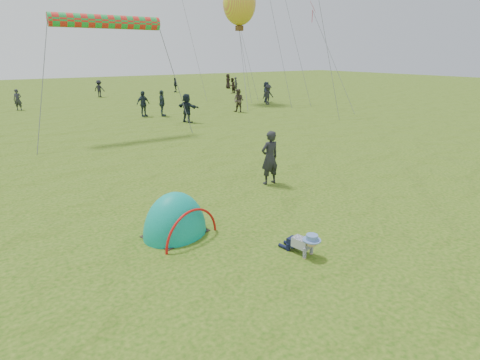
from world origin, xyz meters
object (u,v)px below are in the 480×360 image
popup_tent (176,234)px  standing_adult (270,158)px  crawling_toddler (303,243)px  balloon_kite (239,6)px

popup_tent → standing_adult: bearing=5.4°
crawling_toddler → popup_tent: bearing=115.9°
standing_adult → balloon_kite: bearing=-119.7°
balloon_kite → popup_tent: bearing=-126.7°
crawling_toddler → balloon_kite: bearing=47.1°
crawling_toddler → standing_adult: size_ratio=0.40×
popup_tent → standing_adult: (4.16, 1.70, 0.90)m
crawling_toddler → standing_adult: bearing=48.9°
balloon_kite → standing_adult: bearing=-120.7°
crawling_toddler → standing_adult: 4.73m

